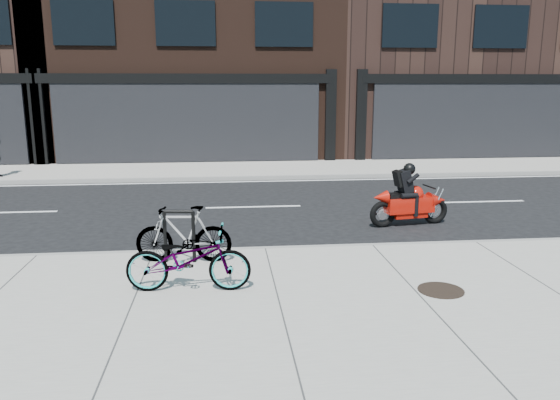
{
  "coord_description": "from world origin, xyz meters",
  "views": [
    {
      "loc": [
        -0.71,
        -11.47,
        3.06
      ],
      "look_at": [
        0.33,
        -1.41,
        0.9
      ],
      "focal_mm": 35.0,
      "sensor_mm": 36.0,
      "label": 1
    }
  ],
  "objects": [
    {
      "name": "motorcycle",
      "position": [
        3.39,
        -0.14,
        0.57
      ],
      "size": [
        1.86,
        0.59,
        1.4
      ],
      "rotation": [
        0.0,
        0.0,
        0.16
      ],
      "color": "black",
      "rests_on": "ground"
    },
    {
      "name": "building_mideast",
      "position": [
        10.0,
        14.5,
        6.25
      ],
      "size": [
        12.0,
        10.0,
        12.5
      ],
      "primitive_type": "cube",
      "color": "black",
      "rests_on": "ground"
    },
    {
      "name": "bicycle_front",
      "position": [
        -1.25,
        -3.92,
        0.6
      ],
      "size": [
        1.83,
        0.74,
        0.94
      ],
      "primitive_type": "imported",
      "rotation": [
        0.0,
        0.0,
        1.51
      ],
      "color": "gray",
      "rests_on": "sidewalk_near"
    },
    {
      "name": "manhole_cover",
      "position": [
        2.37,
        -4.31,
        0.14
      ],
      "size": [
        0.77,
        0.77,
        0.02
      ],
      "primitive_type": "cylinder",
      "rotation": [
        0.0,
        0.0,
        0.19
      ],
      "color": "black",
      "rests_on": "sidewalk_near"
    },
    {
      "name": "sidewalk_near",
      "position": [
        0.0,
        -5.0,
        0.07
      ],
      "size": [
        60.0,
        6.0,
        0.13
      ],
      "primitive_type": "cube",
      "color": "gray",
      "rests_on": "ground"
    },
    {
      "name": "bicycle_rear",
      "position": [
        -1.41,
        -2.6,
        0.61
      ],
      "size": [
        1.64,
        0.61,
        0.96
      ],
      "primitive_type": "imported",
      "rotation": [
        0.0,
        0.0,
        4.61
      ],
      "color": "gray",
      "rests_on": "sidewalk_near"
    },
    {
      "name": "sidewalk_far",
      "position": [
        0.0,
        7.75,
        0.07
      ],
      "size": [
        60.0,
        3.5,
        0.13
      ],
      "primitive_type": "cube",
      "color": "gray",
      "rests_on": "ground"
    },
    {
      "name": "bike_rack",
      "position": [
        -1.48,
        -2.6,
        0.66
      ],
      "size": [
        0.53,
        0.12,
        0.9
      ],
      "rotation": [
        0.0,
        0.0,
        -0.12
      ],
      "color": "black",
      "rests_on": "sidewalk_near"
    },
    {
      "name": "ground",
      "position": [
        0.0,
        0.0,
        0.0
      ],
      "size": [
        120.0,
        120.0,
        0.0
      ],
      "primitive_type": "plane",
      "color": "black",
      "rests_on": "ground"
    }
  ]
}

